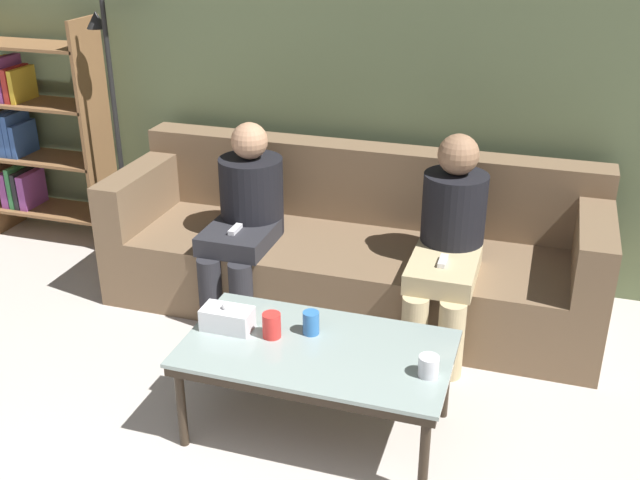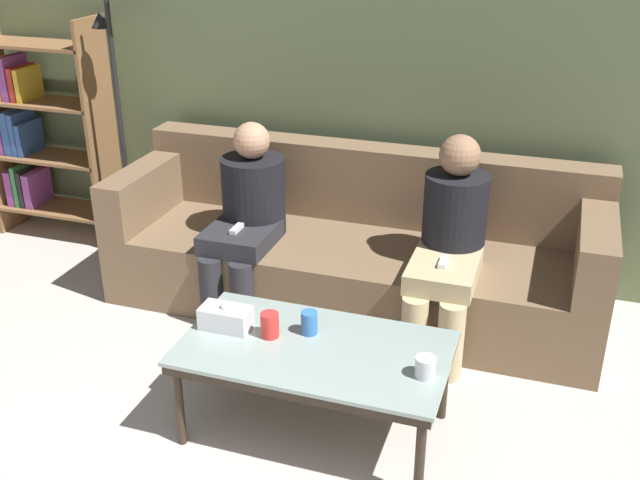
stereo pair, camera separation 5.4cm
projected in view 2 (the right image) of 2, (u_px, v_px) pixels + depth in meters
wall_back at (383, 59)px, 4.28m from camera, size 12.00×0.06×2.60m
couch at (355, 252)px, 4.26m from camera, size 2.71×0.88×0.85m
coffee_table at (315, 355)px, 3.15m from camera, size 1.13×0.63×0.43m
cup_near_left at (270, 325)px, 3.19m from camera, size 0.08×0.08×0.11m
cup_near_right at (425, 367)px, 2.93m from camera, size 0.08×0.08×0.09m
cup_far_center at (309, 323)px, 3.21m from camera, size 0.07×0.07×0.10m
tissue_box at (226, 318)px, 3.25m from camera, size 0.22×0.12×0.13m
bookshelf at (36, 130)px, 4.98m from camera, size 0.83×0.32×1.49m
standing_lamp at (120, 92)px, 4.49m from camera, size 0.31×0.26×1.76m
seated_person_left_end at (248, 212)px, 4.14m from camera, size 0.36×0.65×1.04m
seated_person_mid_left at (450, 238)px, 3.79m from camera, size 0.33×0.71×1.08m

